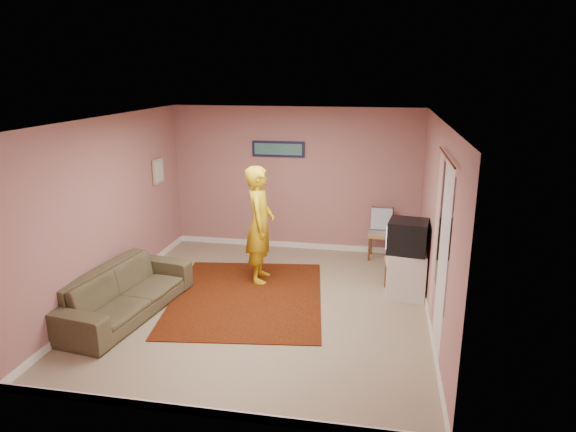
% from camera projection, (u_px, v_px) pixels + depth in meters
% --- Properties ---
extents(ground, '(5.00, 5.00, 0.00)m').
position_uv_depth(ground, '(265.00, 305.00, 7.27)').
color(ground, gray).
rests_on(ground, ground).
extents(wall_back, '(4.50, 0.02, 2.60)m').
position_uv_depth(wall_back, '(295.00, 179.00, 9.28)').
color(wall_back, '#A36B6E').
rests_on(wall_back, ground).
extents(wall_front, '(4.50, 0.02, 2.60)m').
position_uv_depth(wall_front, '(200.00, 292.00, 4.55)').
color(wall_front, '#A36B6E').
rests_on(wall_front, ground).
extents(wall_left, '(0.02, 5.00, 2.60)m').
position_uv_depth(wall_left, '(110.00, 209.00, 7.31)').
color(wall_left, '#A36B6E').
rests_on(wall_left, ground).
extents(wall_right, '(0.02, 5.00, 2.60)m').
position_uv_depth(wall_right, '(436.00, 225.00, 6.52)').
color(wall_right, '#A36B6E').
rests_on(wall_right, ground).
extents(ceiling, '(4.50, 5.00, 0.02)m').
position_uv_depth(ceiling, '(263.00, 119.00, 6.56)').
color(ceiling, silver).
rests_on(ceiling, wall_back).
extents(baseboard_back, '(4.50, 0.02, 0.10)m').
position_uv_depth(baseboard_back, '(295.00, 245.00, 9.61)').
color(baseboard_back, white).
rests_on(baseboard_back, ground).
extents(baseboard_front, '(4.50, 0.02, 0.10)m').
position_uv_depth(baseboard_front, '(207.00, 412.00, 4.90)').
color(baseboard_front, white).
rests_on(baseboard_front, ground).
extents(baseboard_left, '(0.02, 5.00, 0.10)m').
position_uv_depth(baseboard_left, '(119.00, 290.00, 7.64)').
color(baseboard_left, white).
rests_on(baseboard_left, ground).
extents(baseboard_right, '(0.02, 5.00, 0.10)m').
position_uv_depth(baseboard_right, '(428.00, 314.00, 6.86)').
color(baseboard_right, white).
rests_on(baseboard_right, ground).
extents(window, '(0.01, 1.10, 1.50)m').
position_uv_depth(window, '(444.00, 235.00, 5.63)').
color(window, black).
rests_on(window, wall_right).
extents(curtain_sheer, '(0.01, 0.75, 2.10)m').
position_uv_depth(curtain_sheer, '(443.00, 257.00, 5.55)').
color(curtain_sheer, white).
rests_on(curtain_sheer, wall_right).
extents(curtain_floral, '(0.01, 0.35, 2.10)m').
position_uv_depth(curtain_floral, '(435.00, 237.00, 6.21)').
color(curtain_floral, beige).
rests_on(curtain_floral, wall_right).
extents(curtain_rod, '(0.02, 1.40, 0.02)m').
position_uv_depth(curtain_rod, '(447.00, 157.00, 5.40)').
color(curtain_rod, brown).
rests_on(curtain_rod, wall_right).
extents(picture_back, '(0.95, 0.04, 0.28)m').
position_uv_depth(picture_back, '(278.00, 149.00, 9.15)').
color(picture_back, '#131634').
rests_on(picture_back, wall_back).
extents(picture_left, '(0.04, 0.38, 0.42)m').
position_uv_depth(picture_left, '(158.00, 171.00, 8.75)').
color(picture_left, tan).
rests_on(picture_left, wall_left).
extents(area_rug, '(2.48, 2.95, 0.01)m').
position_uv_depth(area_rug, '(247.00, 297.00, 7.50)').
color(area_rug, '#320C05').
rests_on(area_rug, ground).
extents(tv_cabinet, '(0.54, 0.49, 0.69)m').
position_uv_depth(tv_cabinet, '(406.00, 274.00, 7.44)').
color(tv_cabinet, silver).
rests_on(tv_cabinet, ground).
extents(crt_tv, '(0.61, 0.56, 0.47)m').
position_uv_depth(crt_tv, '(408.00, 236.00, 7.29)').
color(crt_tv, black).
rests_on(crt_tv, tv_cabinet).
extents(chair_a, '(0.44, 0.42, 0.49)m').
position_uv_depth(chair_a, '(381.00, 229.00, 8.93)').
color(chair_a, '#A78C51').
rests_on(chair_a, ground).
extents(dvd_player, '(0.45, 0.37, 0.07)m').
position_uv_depth(dvd_player, '(381.00, 232.00, 8.94)').
color(dvd_player, silver).
rests_on(dvd_player, chair_a).
extents(blue_throw, '(0.36, 0.04, 0.37)m').
position_uv_depth(blue_throw, '(382.00, 219.00, 8.88)').
color(blue_throw, '#7FA9D0').
rests_on(blue_throw, chair_a).
extents(chair_b, '(0.46, 0.48, 0.54)m').
position_uv_depth(chair_b, '(401.00, 255.00, 7.48)').
color(chair_b, '#A78C51').
rests_on(chair_b, ground).
extents(game_console, '(0.22, 0.18, 0.04)m').
position_uv_depth(game_console, '(400.00, 260.00, 7.50)').
color(game_console, white).
rests_on(game_console, chair_b).
extents(sofa, '(1.17, 2.29, 0.64)m').
position_uv_depth(sofa, '(125.00, 292.00, 6.92)').
color(sofa, '#4D462E').
rests_on(sofa, ground).
extents(person, '(0.50, 0.71, 1.83)m').
position_uv_depth(person, '(260.00, 225.00, 7.89)').
color(person, gold).
rests_on(person, ground).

